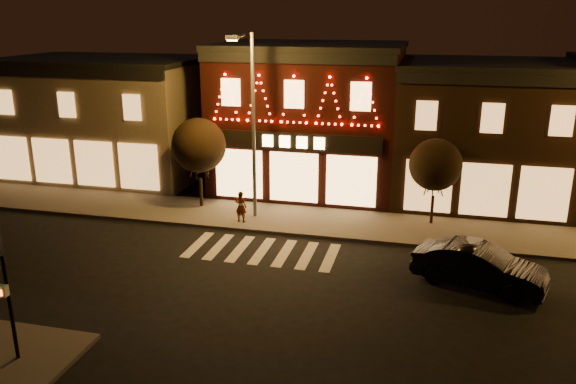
% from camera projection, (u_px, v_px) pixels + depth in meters
% --- Properties ---
extents(ground, '(120.00, 120.00, 0.00)m').
position_uv_depth(ground, '(232.00, 292.00, 21.39)').
color(ground, black).
rests_on(ground, ground).
extents(sidewalk_far, '(44.00, 4.00, 0.15)m').
position_uv_depth(sidewalk_far, '(324.00, 222.00, 28.33)').
color(sidewalk_far, '#47423D').
rests_on(sidewalk_far, ground).
extents(building_left, '(12.20, 8.28, 7.30)m').
position_uv_depth(building_left, '(107.00, 117.00, 36.26)').
color(building_left, '#6B624C').
rests_on(building_left, ground).
extents(building_pulp, '(10.20, 8.34, 8.30)m').
position_uv_depth(building_pulp, '(310.00, 117.00, 33.12)').
color(building_pulp, black).
rests_on(building_pulp, ground).
extents(building_right_a, '(9.20, 8.28, 7.50)m').
position_uv_depth(building_right_a, '(483.00, 132.00, 31.07)').
color(building_right_a, black).
rests_on(building_right_a, ground).
extents(streetlamp_mid, '(0.74, 2.04, 8.89)m').
position_uv_depth(streetlamp_mid, '(251.00, 113.00, 27.25)').
color(streetlamp_mid, '#59595E').
rests_on(streetlamp_mid, sidewalk_far).
extents(tree_left, '(2.79, 2.79, 4.66)m').
position_uv_depth(tree_left, '(199.00, 145.00, 29.53)').
color(tree_left, black).
rests_on(tree_left, sidewalk_far).
extents(tree_right, '(2.48, 2.48, 4.14)m').
position_uv_depth(tree_right, '(435.00, 165.00, 27.20)').
color(tree_right, black).
rests_on(tree_right, sidewalk_far).
extents(dark_sedan, '(5.14, 3.09, 1.60)m').
position_uv_depth(dark_sedan, '(479.00, 266.00, 21.67)').
color(dark_sedan, black).
rests_on(dark_sedan, ground).
extents(pedestrian, '(0.60, 0.42, 1.54)m').
position_uv_depth(pedestrian, '(241.00, 207.00, 27.96)').
color(pedestrian, gray).
rests_on(pedestrian, sidewalk_far).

